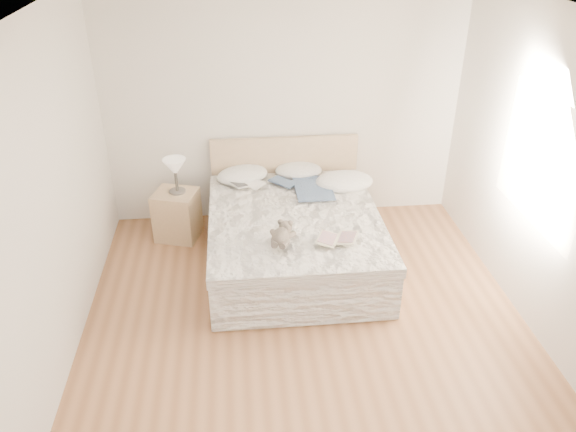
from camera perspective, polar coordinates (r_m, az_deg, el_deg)
The scene contains 16 objects.
floor at distance 5.09m, azimuth 2.05°, elevation -11.92°, with size 4.00×4.50×0.00m, color brown.
ceiling at distance 3.87m, azimuth 2.79°, elevation 19.55°, with size 4.00×4.50×0.00m, color white.
wall_back at distance 6.38m, azimuth -0.43°, elevation 11.11°, with size 4.00×0.02×2.70m, color silver.
wall_left at distance 4.52m, azimuth -23.65°, elevation 0.29°, with size 0.02×4.50×2.70m, color silver.
wall_right at distance 4.99m, azimuth 25.80°, elevation 2.53°, with size 0.02×4.50×2.70m, color silver.
window at distance 5.17m, azimuth 24.37°, elevation 5.04°, with size 0.02×1.30×1.10m, color white.
bed at distance 5.86m, azimuth 0.58°, elevation -1.95°, with size 1.72×2.14×1.00m.
nightstand at distance 6.41m, azimuth -11.20°, elevation 0.11°, with size 0.45×0.40×0.56m, color tan.
table_lamp at distance 6.16m, azimuth -11.41°, elevation 4.73°, with size 0.29×0.29×0.39m.
pillow_left at distance 6.39m, azimuth -4.64°, elevation 4.19°, with size 0.59×0.41×0.18m, color white.
pillow_middle at distance 6.48m, azimuth 1.09°, elevation 4.65°, with size 0.54×0.38×0.16m, color white.
pillow_right at distance 6.25m, azimuth 5.75°, elevation 3.52°, with size 0.64×0.45×0.19m, color white.
blouse at distance 6.10m, azimuth 2.59°, elevation 2.84°, with size 0.62×0.67×0.02m, color #324667, non-canonical shape.
photo_book at distance 6.20m, azimuth -4.28°, elevation 3.24°, with size 0.36×0.25×0.03m, color white.
childrens_book at distance 5.21m, azimuth 5.03°, elevation -2.34°, with size 0.37×0.25×0.02m, color beige.
teddy_bear at distance 5.11m, azimuth -0.75°, elevation -2.62°, with size 0.21×0.30×0.16m, color #61564C, non-canonical shape.
Camera 1 is at (-0.56, -3.77, 3.38)m, focal length 35.00 mm.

